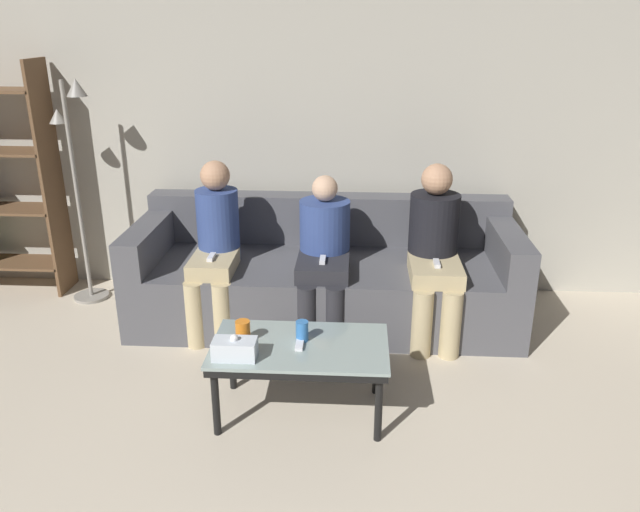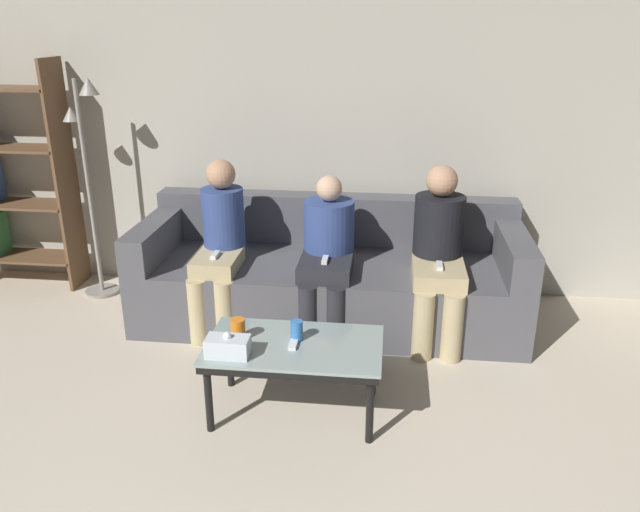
{
  "view_description": "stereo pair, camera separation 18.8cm",
  "coord_description": "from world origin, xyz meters",
  "px_view_note": "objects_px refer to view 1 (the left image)",
  "views": [
    {
      "loc": [
        0.21,
        -0.65,
        2.02
      ],
      "look_at": [
        0.0,
        2.81,
        0.7
      ],
      "focal_mm": 35.0,
      "sensor_mm": 36.0,
      "label": 1
    },
    {
      "loc": [
        0.4,
        -0.63,
        2.02
      ],
      "look_at": [
        0.0,
        2.81,
        0.7
      ],
      "focal_mm": 35.0,
      "sensor_mm": 36.0,
      "label": 2
    }
  ],
  "objects_px": {
    "coffee_table": "(300,352)",
    "cup_near_left": "(302,331)",
    "couch": "(325,277)",
    "seated_person_mid_left": "(324,250)",
    "game_remote": "(300,343)",
    "standing_lamp": "(77,170)",
    "tissue_box": "(235,349)",
    "seated_person_mid_right": "(434,247)",
    "seated_person_left_end": "(215,244)",
    "cup_near_right": "(243,331)"
  },
  "relations": [
    {
      "from": "couch",
      "to": "coffee_table",
      "type": "height_order",
      "value": "couch"
    },
    {
      "from": "cup_near_left",
      "to": "standing_lamp",
      "type": "relative_size",
      "value": 0.07
    },
    {
      "from": "couch",
      "to": "seated_person_mid_right",
      "type": "xyz_separation_m",
      "value": [
        0.73,
        -0.21,
        0.32
      ]
    },
    {
      "from": "tissue_box",
      "to": "seated_person_mid_right",
      "type": "bearing_deg",
      "value": 46.09
    },
    {
      "from": "game_remote",
      "to": "standing_lamp",
      "type": "relative_size",
      "value": 0.09
    },
    {
      "from": "tissue_box",
      "to": "game_remote",
      "type": "distance_m",
      "value": 0.35
    },
    {
      "from": "couch",
      "to": "game_remote",
      "type": "distance_m",
      "value": 1.22
    },
    {
      "from": "cup_near_left",
      "to": "game_remote",
      "type": "xyz_separation_m",
      "value": [
        -0.01,
        -0.04,
        -0.05
      ]
    },
    {
      "from": "cup_near_left",
      "to": "seated_person_mid_right",
      "type": "relative_size",
      "value": 0.1
    },
    {
      "from": "coffee_table",
      "to": "tissue_box",
      "type": "relative_size",
      "value": 4.21
    },
    {
      "from": "seated_person_left_end",
      "to": "cup_near_left",
      "type": "bearing_deg",
      "value": -55.01
    },
    {
      "from": "coffee_table",
      "to": "seated_person_left_end",
      "type": "height_order",
      "value": "seated_person_left_end"
    },
    {
      "from": "coffee_table",
      "to": "seated_person_mid_right",
      "type": "xyz_separation_m",
      "value": [
        0.8,
        1.0,
        0.24
      ]
    },
    {
      "from": "cup_near_left",
      "to": "game_remote",
      "type": "bearing_deg",
      "value": -100.47
    },
    {
      "from": "tissue_box",
      "to": "seated_person_mid_right",
      "type": "relative_size",
      "value": 0.19
    },
    {
      "from": "coffee_table",
      "to": "game_remote",
      "type": "relative_size",
      "value": 6.18
    },
    {
      "from": "standing_lamp",
      "to": "cup_near_left",
      "type": "bearing_deg",
      "value": -38.02
    },
    {
      "from": "seated_person_mid_right",
      "to": "couch",
      "type": "bearing_deg",
      "value": 163.83
    },
    {
      "from": "coffee_table",
      "to": "seated_person_left_end",
      "type": "bearing_deg",
      "value": 123.45
    },
    {
      "from": "coffee_table",
      "to": "tissue_box",
      "type": "bearing_deg",
      "value": -153.41
    },
    {
      "from": "couch",
      "to": "seated_person_mid_left",
      "type": "xyz_separation_m",
      "value": [
        0.0,
        -0.21,
        0.28
      ]
    },
    {
      "from": "cup_near_right",
      "to": "tissue_box",
      "type": "relative_size",
      "value": 0.54
    },
    {
      "from": "standing_lamp",
      "to": "seated_person_mid_left",
      "type": "height_order",
      "value": "standing_lamp"
    },
    {
      "from": "seated_person_left_end",
      "to": "seated_person_mid_right",
      "type": "height_order",
      "value": "same"
    },
    {
      "from": "cup_near_left",
      "to": "seated_person_left_end",
      "type": "xyz_separation_m",
      "value": [
        -0.66,
        0.95,
        0.13
      ]
    },
    {
      "from": "coffee_table",
      "to": "cup_near_left",
      "type": "distance_m",
      "value": 0.11
    },
    {
      "from": "standing_lamp",
      "to": "cup_near_right",
      "type": "bearing_deg",
      "value": -44.18
    },
    {
      "from": "game_remote",
      "to": "cup_near_right",
      "type": "bearing_deg",
      "value": 177.0
    },
    {
      "from": "game_remote",
      "to": "standing_lamp",
      "type": "distance_m",
      "value": 2.3
    },
    {
      "from": "game_remote",
      "to": "standing_lamp",
      "type": "bearing_deg",
      "value": 140.95
    },
    {
      "from": "game_remote",
      "to": "tissue_box",
      "type": "bearing_deg",
      "value": -153.41
    },
    {
      "from": "cup_near_right",
      "to": "standing_lamp",
      "type": "xyz_separation_m",
      "value": [
        -1.43,
        1.39,
        0.53
      ]
    },
    {
      "from": "cup_near_right",
      "to": "tissue_box",
      "type": "bearing_deg",
      "value": -93.76
    },
    {
      "from": "seated_person_left_end",
      "to": "seated_person_mid_right",
      "type": "distance_m",
      "value": 1.45
    },
    {
      "from": "tissue_box",
      "to": "seated_person_left_end",
      "type": "bearing_deg",
      "value": 106.6
    },
    {
      "from": "couch",
      "to": "tissue_box",
      "type": "relative_size",
      "value": 12.0
    },
    {
      "from": "seated_person_mid_left",
      "to": "seated_person_mid_right",
      "type": "distance_m",
      "value": 0.73
    },
    {
      "from": "couch",
      "to": "cup_near_right",
      "type": "bearing_deg",
      "value": -107.36
    },
    {
      "from": "couch",
      "to": "standing_lamp",
      "type": "height_order",
      "value": "standing_lamp"
    },
    {
      "from": "coffee_table",
      "to": "cup_near_right",
      "type": "relative_size",
      "value": 7.84
    },
    {
      "from": "cup_near_right",
      "to": "seated_person_left_end",
      "type": "bearing_deg",
      "value": 109.92
    },
    {
      "from": "seated_person_mid_left",
      "to": "couch",
      "type": "bearing_deg",
      "value": 90.0
    },
    {
      "from": "standing_lamp",
      "to": "seated_person_mid_right",
      "type": "height_order",
      "value": "standing_lamp"
    },
    {
      "from": "game_remote",
      "to": "couch",
      "type": "bearing_deg",
      "value": 86.65
    },
    {
      "from": "coffee_table",
      "to": "cup_near_left",
      "type": "height_order",
      "value": "cup_near_left"
    },
    {
      "from": "cup_near_right",
      "to": "game_remote",
      "type": "xyz_separation_m",
      "value": [
        0.3,
        -0.02,
        -0.05
      ]
    },
    {
      "from": "cup_near_left",
      "to": "tissue_box",
      "type": "relative_size",
      "value": 0.51
    },
    {
      "from": "seated_person_left_end",
      "to": "coffee_table",
      "type": "bearing_deg",
      "value": -56.55
    },
    {
      "from": "cup_near_left",
      "to": "couch",
      "type": "bearing_deg",
      "value": 86.93
    },
    {
      "from": "cup_near_left",
      "to": "cup_near_right",
      "type": "distance_m",
      "value": 0.31
    }
  ]
}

